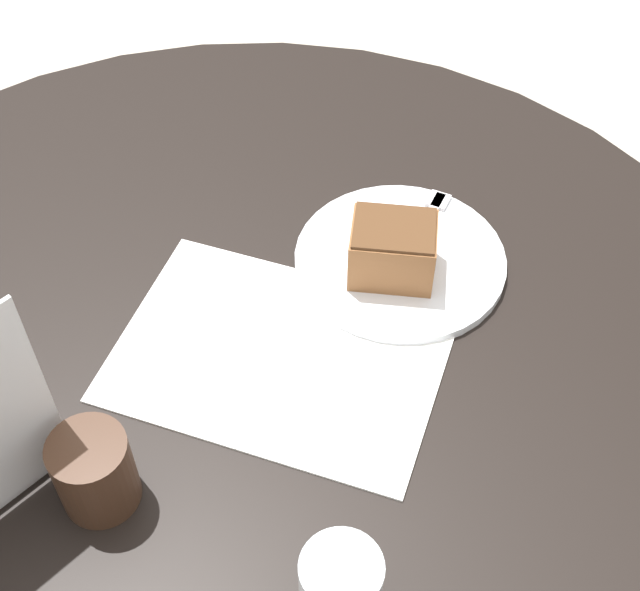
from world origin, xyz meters
TOP-DOWN VIEW (x-y plane):
  - dining_table at (0.00, 0.00)m, footprint 1.27×1.27m
  - paper_document at (0.02, 0.06)m, footprint 0.41×0.35m
  - plate at (0.05, 0.25)m, footprint 0.25×0.25m
  - cake_slice at (0.05, 0.23)m, footprint 0.12×0.11m
  - fork at (0.05, 0.31)m, footprint 0.06×0.17m
  - coffee_glass at (-0.01, -0.18)m, footprint 0.08×0.08m
  - water_glass at (0.24, -0.13)m, footprint 0.07×0.07m

SIDE VIEW (x-z plane):
  - dining_table at x=0.00m, z-range 0.23..0.96m
  - paper_document at x=0.02m, z-range 0.72..0.73m
  - plate at x=0.05m, z-range 0.72..0.74m
  - fork at x=0.05m, z-range 0.74..0.74m
  - coffee_glass at x=-0.01m, z-range 0.72..0.81m
  - water_glass at x=0.24m, z-range 0.72..0.81m
  - cake_slice at x=0.05m, z-range 0.74..0.81m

